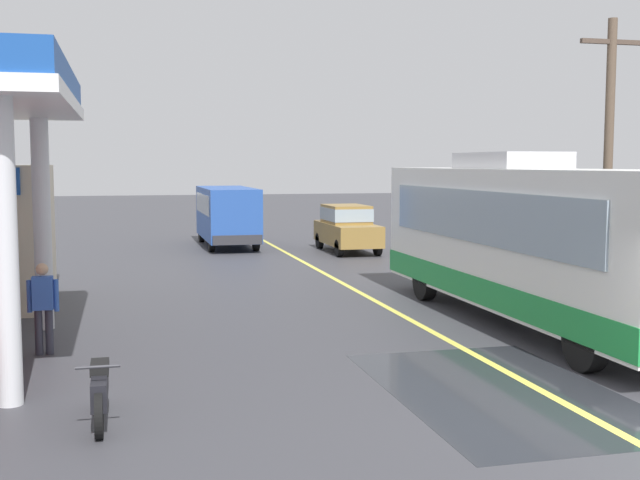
{
  "coord_description": "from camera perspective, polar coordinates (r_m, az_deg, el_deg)",
  "views": [
    {
      "loc": [
        -6.1,
        -8.49,
        3.43
      ],
      "look_at": [
        -1.5,
        10.0,
        1.6
      ],
      "focal_mm": 44.62,
      "sensor_mm": 36.0,
      "label": 1
    }
  ],
  "objects": [
    {
      "name": "ground",
      "position": [
        29.34,
        -1.87,
        -1.23
      ],
      "size": [
        120.0,
        120.0,
        0.0
      ],
      "primitive_type": "plane",
      "color": "#38383D"
    },
    {
      "name": "wet_puddle_patch",
      "position": [
        12.53,
        12.82,
        -10.53
      ],
      "size": [
        3.31,
        5.42,
        0.01
      ],
      "primitive_type": "cube",
      "color": "#26282D",
      "rests_on": "ground"
    },
    {
      "name": "motorcycle_parked_forecourt",
      "position": [
        11.1,
        -15.5,
        -10.34
      ],
      "size": [
        0.55,
        1.8,
        0.92
      ],
      "color": "black",
      "rests_on": "ground"
    },
    {
      "name": "utility_pole_roadside",
      "position": [
        22.24,
        19.98,
        6.01
      ],
      "size": [
        1.8,
        0.24,
        7.17
      ],
      "color": "brown",
      "rests_on": "ground"
    },
    {
      "name": "lane_divider_stripe",
      "position": [
        24.51,
        0.58,
        -2.55
      ],
      "size": [
        0.16,
        50.0,
        0.01
      ],
      "primitive_type": "cube",
      "color": "#D8CC4C",
      "rests_on": "ground"
    },
    {
      "name": "pedestrian_near_pump",
      "position": [
        15.16,
        -19.24,
        -4.31
      ],
      "size": [
        0.55,
        0.22,
        1.66
      ],
      "color": "#33333F",
      "rests_on": "ground"
    },
    {
      "name": "minibus_opposing_lane",
      "position": [
        33.29,
        -6.68,
        2.08
      ],
      "size": [
        2.04,
        6.13,
        2.44
      ],
      "color": "#264C9E",
      "rests_on": "ground"
    },
    {
      "name": "car_trailing_behind_bus",
      "position": [
        31.04,
        1.94,
        1.02
      ],
      "size": [
        1.7,
        4.2,
        1.82
      ],
      "color": "olive",
      "rests_on": "ground"
    },
    {
      "name": "coach_bus_main",
      "position": [
        17.62,
        14.86,
        -0.27
      ],
      "size": [
        2.6,
        11.04,
        3.69
      ],
      "color": "white",
      "rests_on": "ground"
    }
  ]
}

